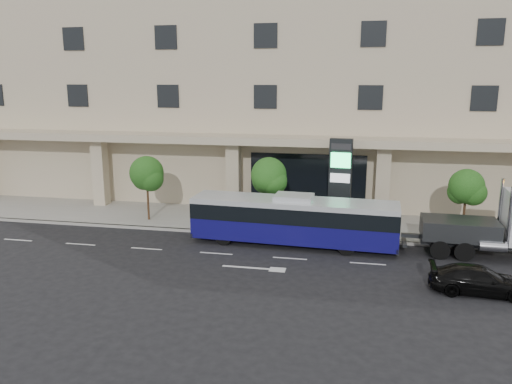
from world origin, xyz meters
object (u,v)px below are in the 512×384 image
Objects in this scene: city_bus at (293,220)px; tow_truck at (508,227)px; signage_pylon at (340,182)px; black_sedan at (479,280)px.

tow_truck is (11.18, -0.00, 0.18)m from city_bus.
tow_truck is 1.61× the size of signage_pylon.
city_bus is at bearing -116.12° from signage_pylon.
city_bus is 11.19m from tow_truck.
black_sedan is (8.78, -4.97, -0.87)m from city_bus.
city_bus is at bearing 63.23° from black_sedan.
city_bus is 2.77× the size of black_sedan.
black_sedan is (-2.41, -4.97, -1.06)m from tow_truck.
signage_pylon reaches higher than tow_truck.
black_sedan is at bearing -26.35° from city_bus.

